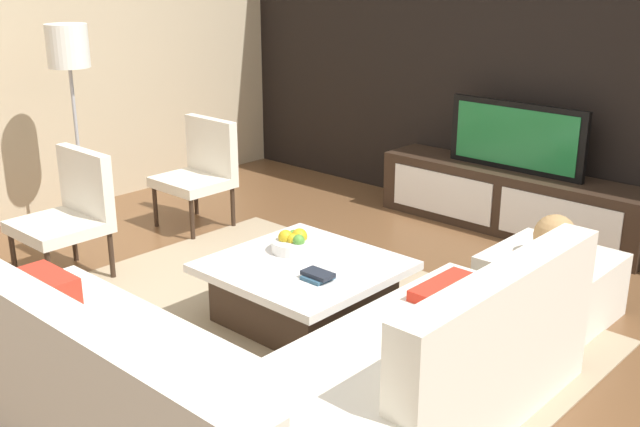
{
  "coord_description": "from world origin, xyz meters",
  "views": [
    {
      "loc": [
        2.79,
        -2.91,
        2.1
      ],
      "look_at": [
        -0.26,
        0.42,
        0.57
      ],
      "focal_mm": 42.59,
      "sensor_mm": 36.0,
      "label": 1
    }
  ],
  "objects_px": {
    "floor_lamp": "(69,60)",
    "accent_chair_far": "(201,166)",
    "fruit_bowl": "(294,243)",
    "decorative_ball": "(555,235)",
    "book_stack": "(318,276)",
    "media_console": "(511,201)",
    "sectional_couch": "(255,379)",
    "ottoman": "(550,286)",
    "television": "(516,137)",
    "coffee_table": "(304,290)",
    "accent_chair_near": "(71,208)"
  },
  "relations": [
    {
      "from": "floor_lamp",
      "to": "accent_chair_far",
      "type": "distance_m",
      "value": 1.29
    },
    {
      "from": "fruit_bowl",
      "to": "accent_chair_far",
      "type": "relative_size",
      "value": 0.32
    },
    {
      "from": "accent_chair_far",
      "to": "decorative_ball",
      "type": "xyz_separation_m",
      "value": [
        2.9,
        0.34,
        0.04
      ]
    },
    {
      "from": "accent_chair_far",
      "to": "book_stack",
      "type": "distance_m",
      "value": 2.23
    },
    {
      "from": "media_console",
      "to": "decorative_ball",
      "type": "xyz_separation_m",
      "value": [
        0.96,
        -1.23,
        0.28
      ]
    },
    {
      "from": "book_stack",
      "to": "sectional_couch",
      "type": "bearing_deg",
      "value": -65.14
    },
    {
      "from": "floor_lamp",
      "to": "book_stack",
      "type": "height_order",
      "value": "floor_lamp"
    },
    {
      "from": "media_console",
      "to": "ottoman",
      "type": "relative_size",
      "value": 3.19
    },
    {
      "from": "ottoman",
      "to": "fruit_bowl",
      "type": "xyz_separation_m",
      "value": [
        -1.24,
        -0.96,
        0.23
      ]
    },
    {
      "from": "television",
      "to": "book_stack",
      "type": "bearing_deg",
      "value": -87.03
    },
    {
      "from": "media_console",
      "to": "book_stack",
      "type": "distance_m",
      "value": 2.43
    },
    {
      "from": "media_console",
      "to": "ottoman",
      "type": "bearing_deg",
      "value": -52.14
    },
    {
      "from": "coffee_table",
      "to": "floor_lamp",
      "type": "relative_size",
      "value": 0.63
    },
    {
      "from": "decorative_ball",
      "to": "floor_lamp",
      "type": "bearing_deg",
      "value": -162.15
    },
    {
      "from": "floor_lamp",
      "to": "accent_chair_near",
      "type": "bearing_deg",
      "value": -35.02
    },
    {
      "from": "sectional_couch",
      "to": "accent_chair_near",
      "type": "height_order",
      "value": "accent_chair_near"
    },
    {
      "from": "coffee_table",
      "to": "decorative_ball",
      "type": "height_order",
      "value": "decorative_ball"
    },
    {
      "from": "media_console",
      "to": "coffee_table",
      "type": "bearing_deg",
      "value": -92.49
    },
    {
      "from": "floor_lamp",
      "to": "fruit_bowl",
      "type": "xyz_separation_m",
      "value": [
        2.21,
        0.14,
        -0.94
      ]
    },
    {
      "from": "coffee_table",
      "to": "book_stack",
      "type": "relative_size",
      "value": 5.71
    },
    {
      "from": "ottoman",
      "to": "coffee_table",
      "type": "bearing_deg",
      "value": -134.75
    },
    {
      "from": "sectional_couch",
      "to": "coffee_table",
      "type": "bearing_deg",
      "value": 122.46
    },
    {
      "from": "floor_lamp",
      "to": "accent_chair_far",
      "type": "relative_size",
      "value": 1.88
    },
    {
      "from": "accent_chair_far",
      "to": "decorative_ball",
      "type": "relative_size",
      "value": 3.41
    },
    {
      "from": "sectional_couch",
      "to": "accent_chair_far",
      "type": "xyz_separation_m",
      "value": [
        -2.46,
        1.7,
        0.21
      ]
    },
    {
      "from": "accent_chair_far",
      "to": "coffee_table",
      "type": "bearing_deg",
      "value": -21.03
    },
    {
      "from": "accent_chair_far",
      "to": "decorative_ball",
      "type": "bearing_deg",
      "value": 7.13
    },
    {
      "from": "television",
      "to": "book_stack",
      "type": "distance_m",
      "value": 2.45
    },
    {
      "from": "media_console",
      "to": "floor_lamp",
      "type": "height_order",
      "value": "floor_lamp"
    },
    {
      "from": "sectional_couch",
      "to": "decorative_ball",
      "type": "height_order",
      "value": "sectional_couch"
    },
    {
      "from": "television",
      "to": "fruit_bowl",
      "type": "distance_m",
      "value": 2.24
    },
    {
      "from": "sectional_couch",
      "to": "floor_lamp",
      "type": "height_order",
      "value": "floor_lamp"
    },
    {
      "from": "media_console",
      "to": "accent_chair_near",
      "type": "xyz_separation_m",
      "value": [
        -1.76,
        -2.85,
        0.24
      ]
    },
    {
      "from": "fruit_bowl",
      "to": "accent_chair_far",
      "type": "distance_m",
      "value": 1.77
    },
    {
      "from": "sectional_couch",
      "to": "floor_lamp",
      "type": "relative_size",
      "value": 1.49
    },
    {
      "from": "decorative_ball",
      "to": "book_stack",
      "type": "bearing_deg",
      "value": -124.97
    },
    {
      "from": "coffee_table",
      "to": "floor_lamp",
      "type": "height_order",
      "value": "floor_lamp"
    },
    {
      "from": "ottoman",
      "to": "decorative_ball",
      "type": "relative_size",
      "value": 2.75
    },
    {
      "from": "media_console",
      "to": "accent_chair_near",
      "type": "bearing_deg",
      "value": -121.66
    },
    {
      "from": "media_console",
      "to": "television",
      "type": "height_order",
      "value": "television"
    },
    {
      "from": "media_console",
      "to": "accent_chair_far",
      "type": "height_order",
      "value": "accent_chair_far"
    },
    {
      "from": "accent_chair_far",
      "to": "floor_lamp",
      "type": "bearing_deg",
      "value": -125.2
    },
    {
      "from": "floor_lamp",
      "to": "fruit_bowl",
      "type": "bearing_deg",
      "value": 3.75
    },
    {
      "from": "fruit_bowl",
      "to": "sectional_couch",
      "type": "bearing_deg",
      "value": -53.34
    },
    {
      "from": "media_console",
      "to": "television",
      "type": "bearing_deg",
      "value": 90.0
    },
    {
      "from": "coffee_table",
      "to": "decorative_ball",
      "type": "distance_m",
      "value": 1.54
    },
    {
      "from": "ottoman",
      "to": "fruit_bowl",
      "type": "distance_m",
      "value": 1.59
    },
    {
      "from": "ottoman",
      "to": "sectional_couch",
      "type": "bearing_deg",
      "value": -102.04
    },
    {
      "from": "ottoman",
      "to": "book_stack",
      "type": "relative_size",
      "value": 3.89
    },
    {
      "from": "television",
      "to": "fruit_bowl",
      "type": "relative_size",
      "value": 4.1
    }
  ]
}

